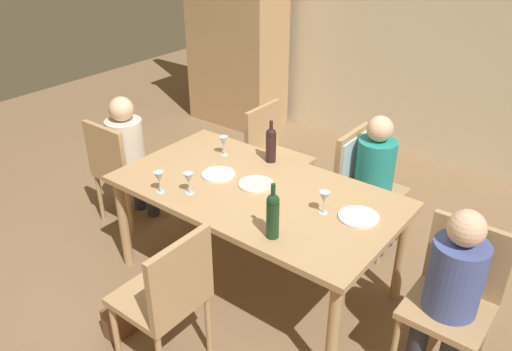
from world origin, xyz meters
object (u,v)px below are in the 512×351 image
Objects in this scene: chair_left_end at (120,167)px; wine_glass_far at (324,198)px; dinner_plate_host at (359,217)px; chair_far_left at (273,152)px; wine_glass_centre at (159,178)px; chair_right_end at (455,291)px; chair_near at (168,293)px; dinner_plate_guest_left at (256,184)px; dinner_plate_guest_right at (218,174)px; person_man_bearded at (129,150)px; wine_bottle_dark_red at (273,214)px; handbag at (126,316)px; wine_bottle_tall_green at (271,144)px; chair_far_right at (359,173)px; wine_glass_near_left at (189,179)px; dining_table at (256,199)px; person_man_guest at (452,287)px; person_woman_host at (378,174)px; armoire_cabinet at (236,31)px; wine_glass_near_right at (224,142)px.

chair_left_end is 6.17× the size of wine_glass_far.
chair_far_left is at bearing 146.75° from dinner_plate_host.
chair_left_end is 0.98m from wine_glass_centre.
chair_left_end reaches higher than wine_glass_far.
chair_near is at bearing 38.46° from chair_right_end.
dinner_plate_guest_left is 0.29m from dinner_plate_guest_right.
chair_left_end is at bearing 3.77° from chair_right_end.
person_man_bearded is 1.79m from wine_bottle_dark_red.
chair_far_left is 3.29× the size of handbag.
wine_bottle_tall_green is (-1.49, 0.30, 0.36)m from chair_right_end.
chair_right_end reaches higher than wine_glass_far.
person_man_bearded is (-2.65, -0.06, 0.10)m from chair_right_end.
dinner_plate_host is at bearing 6.29° from dinner_plate_guest_right.
chair_far_right is 1.80m from chair_near.
wine_glass_near_left and wine_glass_far have the same top height.
person_man_bearded is at bearing 179.76° from wine_glass_far.
chair_near is at bearing -33.12° from person_man_bearded.
wine_glass_near_left reaches higher than dining_table.
person_man_bearded is (-1.62, -0.87, 0.04)m from chair_far_right.
person_man_bearded reaches higher than chair_far_left.
wine_bottle_dark_red is at bearing -42.40° from dining_table.
chair_far_left reaches higher than dinner_plate_guest_left.
wine_glass_near_left is (-1.63, -0.28, 0.22)m from person_man_guest.
chair_left_end is (-1.62, -0.98, -0.06)m from chair_far_right.
person_man_guest is (1.32, -0.03, -0.04)m from dining_table.
person_woman_host is 1.19m from dinner_plate_guest_right.
chair_right_end is 1.56m from wine_bottle_tall_green.
wine_glass_near_left is at bearing -87.00° from dinner_plate_guest_right.
person_woman_host is (2.49, -1.37, -0.46)m from armoire_cabinet.
chair_far_right is 6.17× the size of wine_glass_centre.
dining_table is at bearing 3.77° from chair_left_end.
wine_glass_centre is 1.00× the size of wine_glass_far.
wine_glass_far is (1.83, -0.01, 0.22)m from person_man_bearded.
wine_bottle_dark_red is at bearing -2.14° from person_woman_host.
handbag is (0.11, -0.48, -0.75)m from wine_glass_centre.
chair_left_end is at bearing 60.21° from chair_near.
wine_glass_near_right is (-0.58, 1.15, 0.33)m from chair_near.
chair_left_end is at bearing -174.37° from dinner_plate_guest_left.
person_man_bearded is 0.99m from wine_glass_centre.
armoire_cabinet is 2.37× the size of chair_left_end.
dinner_plate_host is (1.21, -0.79, 0.23)m from chair_far_left.
chair_left_end is at bearing 1.33° from person_man_guest.
chair_far_right is 0.15m from person_woman_host.
armoire_cabinet is 9.17× the size of dinner_plate_guest_left.
chair_right_end reaches higher than dinner_plate_host.
wine_bottle_tall_green reaches higher than dining_table.
armoire_cabinet is 3.40m from wine_glass_far.
dinner_plate_host is at bearing 23.48° from wine_glass_far.
person_man_guest is at bearing -8.72° from wine_glass_near_right.
armoire_cabinet reaches higher than dinner_plate_host.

